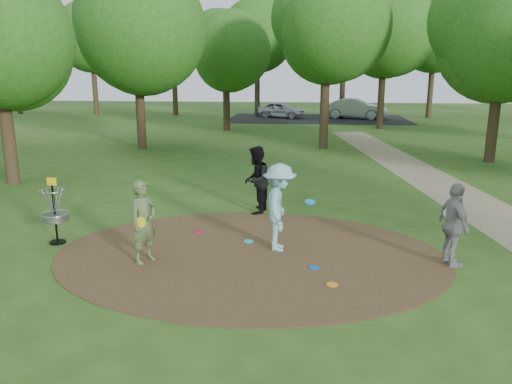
# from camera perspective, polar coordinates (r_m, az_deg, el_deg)

# --- Properties ---
(ground) EXTENTS (100.00, 100.00, 0.00)m
(ground) POSITION_cam_1_polar(r_m,az_deg,el_deg) (10.83, -0.64, -7.19)
(ground) COLOR #2D5119
(ground) RESTS_ON ground
(dirt_clearing) EXTENTS (8.40, 8.40, 0.02)m
(dirt_clearing) POSITION_cam_1_polar(r_m,az_deg,el_deg) (10.83, -0.64, -7.14)
(dirt_clearing) COLOR #47301C
(dirt_clearing) RESTS_ON ground
(parking_lot) EXTENTS (14.00, 8.00, 0.01)m
(parking_lot) POSITION_cam_1_polar(r_m,az_deg,el_deg) (40.24, 7.03, 8.29)
(parking_lot) COLOR black
(parking_lot) RESTS_ON ground
(player_observer_with_disc) EXTENTS (0.67, 0.75, 1.73)m
(player_observer_with_disc) POSITION_cam_1_polar(r_m,az_deg,el_deg) (10.43, -12.71, -3.36)
(player_observer_with_disc) COLOR #546A3D
(player_observer_with_disc) RESTS_ON ground
(player_throwing_with_disc) EXTENTS (1.17, 1.27, 1.93)m
(player_throwing_with_disc) POSITION_cam_1_polar(r_m,az_deg,el_deg) (10.86, 2.68, -1.78)
(player_throwing_with_disc) COLOR #89C2CC
(player_throwing_with_disc) RESTS_ON ground
(player_walking_with_disc) EXTENTS (0.82, 0.99, 1.87)m
(player_walking_with_disc) POSITION_cam_1_polar(r_m,az_deg,el_deg) (13.64, 0.01, 1.36)
(player_walking_with_disc) COLOR black
(player_walking_with_disc) RESTS_ON ground
(player_waiting_with_disc) EXTENTS (0.66, 1.08, 1.72)m
(player_waiting_with_disc) POSITION_cam_1_polar(r_m,az_deg,el_deg) (10.72, 21.67, -3.56)
(player_waiting_with_disc) COLOR gray
(player_waiting_with_disc) RESTS_ON ground
(disc_ground_cyan) EXTENTS (0.22, 0.22, 0.02)m
(disc_ground_cyan) POSITION_cam_1_polar(r_m,az_deg,el_deg) (11.55, -0.86, -5.66)
(disc_ground_cyan) COLOR #1BBBDA
(disc_ground_cyan) RESTS_ON dirt_clearing
(disc_ground_blue) EXTENTS (0.22, 0.22, 0.02)m
(disc_ground_blue) POSITION_cam_1_polar(r_m,az_deg,el_deg) (10.16, 6.66, -8.59)
(disc_ground_blue) COLOR blue
(disc_ground_blue) RESTS_ON dirt_clearing
(disc_ground_red) EXTENTS (0.22, 0.22, 0.02)m
(disc_ground_red) POSITION_cam_1_polar(r_m,az_deg,el_deg) (12.30, -6.63, -4.51)
(disc_ground_red) COLOR #B8123A
(disc_ground_red) RESTS_ON dirt_clearing
(car_left) EXTENTS (4.04, 2.75, 1.28)m
(car_left) POSITION_cam_1_polar(r_m,az_deg,el_deg) (40.74, 2.90, 9.35)
(car_left) COLOR #97989E
(car_left) RESTS_ON ground
(car_right) EXTENTS (5.08, 2.87, 1.59)m
(car_right) POSITION_cam_1_polar(r_m,az_deg,el_deg) (40.89, 11.31, 9.33)
(car_right) COLOR #9FA4A7
(car_right) RESTS_ON ground
(disc_ground_orange) EXTENTS (0.22, 0.22, 0.02)m
(disc_ground_orange) POSITION_cam_1_polar(r_m,az_deg,el_deg) (9.47, 8.71, -10.40)
(disc_ground_orange) COLOR orange
(disc_ground_orange) RESTS_ON dirt_clearing
(disc_golf_basket) EXTENTS (0.63, 0.63, 1.54)m
(disc_golf_basket) POSITION_cam_1_polar(r_m,az_deg,el_deg) (12.16, -22.07, -1.54)
(disc_golf_basket) COLOR black
(disc_golf_basket) RESTS_ON ground
(tree_ring) EXTENTS (37.44, 45.58, 8.67)m
(tree_ring) POSITION_cam_1_polar(r_m,az_deg,el_deg) (18.30, 11.16, 17.68)
(tree_ring) COLOR #332316
(tree_ring) RESTS_ON ground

